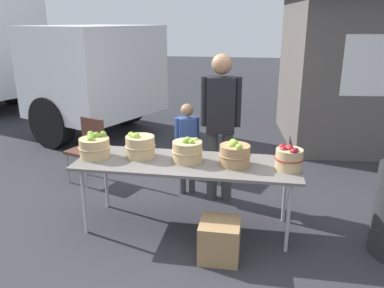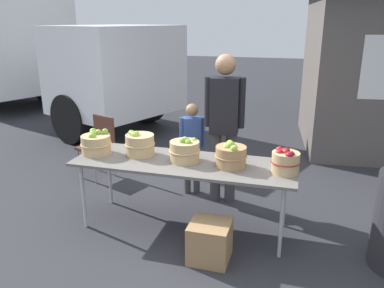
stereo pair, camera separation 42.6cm
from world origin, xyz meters
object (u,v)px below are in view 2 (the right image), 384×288
object	(u,v)px
apple_basket_red_0	(285,161)
produce_crate	(210,241)
apple_basket_green_0	(96,144)
apple_basket_green_3	(231,155)
vendor_adult	(224,118)
child_customer	(192,142)
folding_chair	(99,142)
market_table	(184,165)
box_truck	(15,48)
apple_basket_green_2	(185,150)
apple_basket_green_1	(140,144)

from	to	relation	value
apple_basket_red_0	produce_crate	xyz separation A→B (m)	(-0.61, -0.48, -0.68)
apple_basket_green_0	apple_basket_red_0	xyz separation A→B (m)	(2.01, -0.01, 0.01)
apple_basket_green_3	vendor_adult	size ratio (longest dim) A/B	0.18
apple_basket_green_0	apple_basket_red_0	bearing A→B (deg)	-0.38
produce_crate	child_customer	bearing A→B (deg)	112.28
apple_basket_green_3	folding_chair	xyz separation A→B (m)	(-2.07, 1.07, -0.36)
child_customer	produce_crate	size ratio (longest dim) A/B	3.16
market_table	box_truck	xyz separation A→B (m)	(-5.65, 4.52, 0.78)
apple_basket_red_0	box_truck	bearing A→B (deg)	145.68
produce_crate	apple_basket_green_2	bearing A→B (deg)	127.08
apple_basket_green_1	box_truck	size ratio (longest dim) A/B	0.04
apple_basket_green_3	produce_crate	xyz separation A→B (m)	(-0.08, -0.51, -0.68)
apple_basket_green_2	box_truck	xyz separation A→B (m)	(-5.65, 4.50, 0.62)
apple_basket_green_3	vendor_adult	xyz separation A→B (m)	(-0.22, 0.76, 0.19)
folding_chair	apple_basket_green_3	bearing A→B (deg)	-7.21
apple_basket_red_0	child_customer	world-z (taller)	child_customer
folding_chair	child_customer	bearing A→B (deg)	11.98
apple_basket_green_1	apple_basket_green_2	size ratio (longest dim) A/B	1.00
child_customer	produce_crate	xyz separation A→B (m)	(0.56, -1.37, -0.51)
apple_basket_green_1	apple_basket_green_3	distance (m)	1.01
apple_basket_green_2	child_customer	distance (m)	0.87
market_table	folding_chair	world-z (taller)	folding_chair
child_customer	produce_crate	distance (m)	1.57
child_customer	produce_crate	bearing A→B (deg)	91.09
apple_basket_green_0	vendor_adult	distance (m)	1.49
market_table	apple_basket_green_2	world-z (taller)	apple_basket_green_2
apple_basket_green_2	apple_basket_green_1	bearing A→B (deg)	174.53
apple_basket_green_1	child_customer	world-z (taller)	child_customer
child_customer	folding_chair	size ratio (longest dim) A/B	1.37
apple_basket_green_1	apple_basket_green_3	bearing A→B (deg)	-4.39
apple_basket_green_0	box_truck	distance (m)	6.53
box_truck	folding_chair	xyz separation A→B (m)	(4.07, -3.46, -0.98)
vendor_adult	child_customer	size ratio (longest dim) A/B	1.52
apple_basket_green_3	apple_basket_red_0	distance (m)	0.53
apple_basket_green_2	produce_crate	distance (m)	0.95
vendor_adult	folding_chair	distance (m)	1.95
apple_basket_green_3	folding_chair	distance (m)	2.36
apple_basket_green_2	folding_chair	size ratio (longest dim) A/B	0.38
apple_basket_green_2	child_customer	xyz separation A→B (m)	(-0.16, 0.84, -0.17)
vendor_adult	produce_crate	xyz separation A→B (m)	(0.14, -1.27, -0.87)
apple_basket_green_2	folding_chair	xyz separation A→B (m)	(-1.59, 1.04, -0.36)
market_table	apple_basket_green_1	bearing A→B (deg)	172.23
market_table	child_customer	distance (m)	0.88
apple_basket_green_2	box_truck	bearing A→B (deg)	141.46
apple_basket_green_0	vendor_adult	world-z (taller)	vendor_adult
market_table	vendor_adult	size ratio (longest dim) A/B	1.29
apple_basket_green_0	box_truck	world-z (taller)	box_truck
folding_chair	produce_crate	world-z (taller)	folding_chair
apple_basket_green_0	apple_basket_green_3	xyz separation A→B (m)	(1.48, 0.01, 0.00)
apple_basket_green_3	apple_basket_green_0	bearing A→B (deg)	-179.66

